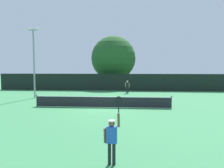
{
  "coord_description": "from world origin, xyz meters",
  "views": [
    {
      "loc": [
        2.34,
        -19.01,
        3.48
      ],
      "look_at": [
        0.52,
        4.05,
        1.74
      ],
      "focal_mm": 35.61,
      "sensor_mm": 36.0,
      "label": 1
    }
  ],
  "objects_px": {
    "tennis_ball": "(112,105)",
    "parked_car_near": "(128,83)",
    "player_serving": "(112,135)",
    "light_pole": "(34,58)",
    "player_receiving": "(127,86)",
    "parked_car_far": "(177,83)",
    "large_tree": "(113,58)",
    "parked_car_mid": "(152,83)"
  },
  "relations": [
    {
      "from": "tennis_ball",
      "to": "parked_car_mid",
      "type": "height_order",
      "value": "parked_car_mid"
    },
    {
      "from": "light_pole",
      "to": "parked_car_mid",
      "type": "height_order",
      "value": "light_pole"
    },
    {
      "from": "tennis_ball",
      "to": "parked_car_near",
      "type": "bearing_deg",
      "value": 85.66
    },
    {
      "from": "light_pole",
      "to": "large_tree",
      "type": "relative_size",
      "value": 0.89
    },
    {
      "from": "player_receiving",
      "to": "light_pole",
      "type": "distance_m",
      "value": 12.27
    },
    {
      "from": "player_serving",
      "to": "tennis_ball",
      "type": "relative_size",
      "value": 36.12
    },
    {
      "from": "tennis_ball",
      "to": "parked_car_mid",
      "type": "relative_size",
      "value": 0.02
    },
    {
      "from": "parked_car_near",
      "to": "parked_car_mid",
      "type": "height_order",
      "value": "same"
    },
    {
      "from": "tennis_ball",
      "to": "parked_car_near",
      "type": "distance_m",
      "value": 18.96
    },
    {
      "from": "tennis_ball",
      "to": "parked_car_far",
      "type": "height_order",
      "value": "parked_car_far"
    },
    {
      "from": "player_receiving",
      "to": "parked_car_near",
      "type": "bearing_deg",
      "value": -90.64
    },
    {
      "from": "parked_car_far",
      "to": "tennis_ball",
      "type": "bearing_deg",
      "value": -125.68
    },
    {
      "from": "player_serving",
      "to": "light_pole",
      "type": "distance_m",
      "value": 19.79
    },
    {
      "from": "tennis_ball",
      "to": "parked_car_far",
      "type": "bearing_deg",
      "value": 62.46
    },
    {
      "from": "player_receiving",
      "to": "large_tree",
      "type": "xyz_separation_m",
      "value": [
        -2.5,
        8.6,
        4.01
      ]
    },
    {
      "from": "player_serving",
      "to": "parked_car_mid",
      "type": "bearing_deg",
      "value": 81.66
    },
    {
      "from": "light_pole",
      "to": "player_serving",
      "type": "bearing_deg",
      "value": -58.65
    },
    {
      "from": "parked_car_near",
      "to": "tennis_ball",
      "type": "bearing_deg",
      "value": -96.75
    },
    {
      "from": "player_receiving",
      "to": "large_tree",
      "type": "relative_size",
      "value": 0.19
    },
    {
      "from": "parked_car_near",
      "to": "parked_car_far",
      "type": "relative_size",
      "value": 0.97
    },
    {
      "from": "player_receiving",
      "to": "parked_car_mid",
      "type": "distance_m",
      "value": 10.66
    },
    {
      "from": "player_serving",
      "to": "light_pole",
      "type": "bearing_deg",
      "value": 121.35
    },
    {
      "from": "tennis_ball",
      "to": "large_tree",
      "type": "distance_m",
      "value": 18.85
    },
    {
      "from": "large_tree",
      "to": "parked_car_far",
      "type": "distance_m",
      "value": 11.69
    },
    {
      "from": "parked_car_near",
      "to": "parked_car_far",
      "type": "bearing_deg",
      "value": -4.41
    },
    {
      "from": "player_serving",
      "to": "large_tree",
      "type": "height_order",
      "value": "large_tree"
    },
    {
      "from": "light_pole",
      "to": "parked_car_near",
      "type": "height_order",
      "value": "light_pole"
    },
    {
      "from": "light_pole",
      "to": "parked_car_mid",
      "type": "xyz_separation_m",
      "value": [
        14.79,
        15.1,
        -3.74
      ]
    },
    {
      "from": "large_tree",
      "to": "parked_car_mid",
      "type": "xyz_separation_m",
      "value": [
        6.83,
        1.15,
        -4.25
      ]
    },
    {
      "from": "player_serving",
      "to": "parked_car_far",
      "type": "bearing_deg",
      "value": 74.35
    },
    {
      "from": "parked_car_near",
      "to": "parked_car_far",
      "type": "distance_m",
      "value": 8.27
    },
    {
      "from": "tennis_ball",
      "to": "parked_car_near",
      "type": "relative_size",
      "value": 0.02
    },
    {
      "from": "parked_car_far",
      "to": "large_tree",
      "type": "bearing_deg",
      "value": 174.31
    },
    {
      "from": "parked_car_mid",
      "to": "parked_car_far",
      "type": "xyz_separation_m",
      "value": [
        4.05,
        -0.68,
        0.0
      ]
    },
    {
      "from": "player_serving",
      "to": "tennis_ball",
      "type": "distance_m",
      "value": 12.54
    },
    {
      "from": "tennis_ball",
      "to": "parked_car_near",
      "type": "xyz_separation_m",
      "value": [
        1.44,
        18.89,
        0.74
      ]
    },
    {
      "from": "light_pole",
      "to": "large_tree",
      "type": "height_order",
      "value": "large_tree"
    },
    {
      "from": "large_tree",
      "to": "parked_car_near",
      "type": "xyz_separation_m",
      "value": [
        2.61,
        0.76,
        -4.25
      ]
    },
    {
      "from": "large_tree",
      "to": "player_receiving",
      "type": "bearing_deg",
      "value": -73.76
    },
    {
      "from": "player_receiving",
      "to": "parked_car_far",
      "type": "distance_m",
      "value": 12.34
    },
    {
      "from": "player_serving",
      "to": "tennis_ball",
      "type": "height_order",
      "value": "player_serving"
    },
    {
      "from": "player_serving",
      "to": "parked_car_near",
      "type": "xyz_separation_m",
      "value": [
        0.43,
        31.35,
        -0.29
      ]
    }
  ]
}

